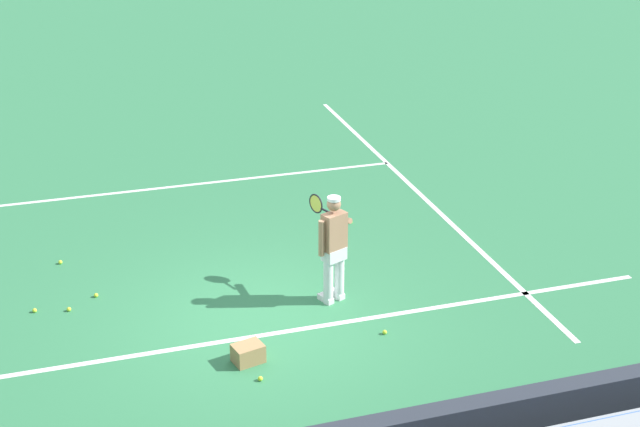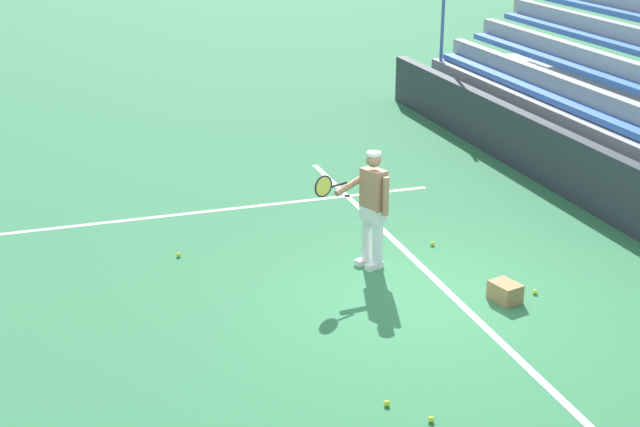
% 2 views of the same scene
% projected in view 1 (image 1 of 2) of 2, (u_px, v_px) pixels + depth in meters
% --- Properties ---
extents(ground_plane, '(160.00, 160.00, 0.00)m').
position_uv_depth(ground_plane, '(261.00, 317.00, 13.17)').
color(ground_plane, '#337A4C').
extents(court_baseline_white, '(12.00, 0.10, 0.01)m').
position_uv_depth(court_baseline_white, '(269.00, 334.00, 12.73)').
color(court_baseline_white, white).
rests_on(court_baseline_white, ground).
extents(court_sideline_white, '(0.10, 12.00, 0.01)m').
position_uv_depth(court_sideline_white, '(414.00, 188.00, 17.76)').
color(court_sideline_white, white).
rests_on(court_sideline_white, ground).
extents(court_service_line_white, '(8.22, 0.10, 0.01)m').
position_uv_depth(court_service_line_white, '(197.00, 184.00, 17.98)').
color(court_service_line_white, white).
rests_on(court_service_line_white, ground).
extents(tennis_player, '(0.57, 1.08, 1.71)m').
position_uv_depth(tennis_player, '(333.00, 247.00, 13.29)').
color(tennis_player, silver).
rests_on(tennis_player, ground).
extents(ball_box_cardboard, '(0.46, 0.39, 0.26)m').
position_uv_depth(ball_box_cardboard, '(248.00, 353.00, 12.04)').
color(ball_box_cardboard, '#A87F51').
rests_on(ball_box_cardboard, ground).
extents(tennis_ball_far_right, '(0.07, 0.07, 0.07)m').
position_uv_depth(tennis_ball_far_right, '(385.00, 332.00, 12.72)').
color(tennis_ball_far_right, '#CCE533').
rests_on(tennis_ball_far_right, ground).
extents(tennis_ball_stray_back, '(0.07, 0.07, 0.07)m').
position_uv_depth(tennis_ball_stray_back, '(69.00, 309.00, 13.32)').
color(tennis_ball_stray_back, '#CCE533').
rests_on(tennis_ball_stray_back, ground).
extents(tennis_ball_by_box, '(0.07, 0.07, 0.07)m').
position_uv_depth(tennis_ball_by_box, '(60.00, 262.00, 14.74)').
color(tennis_ball_by_box, '#CCE533').
rests_on(tennis_ball_by_box, ground).
extents(tennis_ball_toward_net, '(0.07, 0.07, 0.07)m').
position_uv_depth(tennis_ball_toward_net, '(96.00, 295.00, 13.71)').
color(tennis_ball_toward_net, '#CCE533').
rests_on(tennis_ball_toward_net, ground).
extents(tennis_ball_on_baseline, '(0.07, 0.07, 0.07)m').
position_uv_depth(tennis_ball_on_baseline, '(351.00, 222.00, 16.22)').
color(tennis_ball_on_baseline, '#CCE533').
rests_on(tennis_ball_on_baseline, ground).
extents(tennis_ball_far_left, '(0.07, 0.07, 0.07)m').
position_uv_depth(tennis_ball_far_left, '(260.00, 379.00, 11.67)').
color(tennis_ball_far_left, '#CCE533').
rests_on(tennis_ball_far_left, ground).
extents(tennis_ball_near_player, '(0.07, 0.07, 0.07)m').
position_uv_depth(tennis_ball_near_player, '(35.00, 310.00, 13.29)').
color(tennis_ball_near_player, '#CCE533').
rests_on(tennis_ball_near_player, ground).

